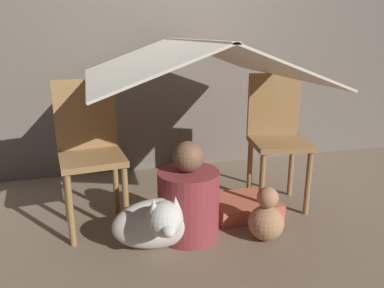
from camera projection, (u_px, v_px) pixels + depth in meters
name	position (u px, v px, depth m)	size (l,w,h in m)	color
ground_plane	(197.00, 223.00, 2.36)	(8.80, 8.80, 0.00)	#7A6651
wall_back	(160.00, 21.00, 3.03)	(7.00, 0.05, 2.50)	#6B6056
chair_left	(90.00, 148.00, 2.23)	(0.40, 0.40, 0.90)	olive
chair_right	(277.00, 134.00, 2.54)	(0.42, 0.42, 0.90)	olive
sheet_canopy	(192.00, 59.00, 2.18)	(1.22, 1.38, 0.23)	silver
person_front	(188.00, 199.00, 2.17)	(0.36, 0.36, 0.58)	maroon
dog	(160.00, 222.00, 2.02)	(0.51, 0.42, 0.38)	silver
floor_cushion	(244.00, 206.00, 2.49)	(0.42, 0.34, 0.10)	#CC664C
plush_toy	(266.00, 218.00, 2.15)	(0.21, 0.21, 0.32)	tan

